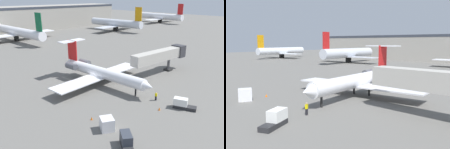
{
  "view_description": "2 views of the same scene",
  "coord_description": "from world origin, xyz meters",
  "views": [
    {
      "loc": [
        -31.07,
        -38.37,
        19.47
      ],
      "look_at": [
        3.25,
        -3.37,
        2.47
      ],
      "focal_mm": 37.07,
      "sensor_mm": 36.0,
      "label": 1
    },
    {
      "loc": [
        27.84,
        -37.15,
        9.57
      ],
      "look_at": [
        -1.05,
        -3.31,
        3.86
      ],
      "focal_mm": 40.61,
      "sensor_mm": 36.0,
      "label": 2
    }
  ],
  "objects": [
    {
      "name": "parked_airliner_west_end",
      "position": [
        -95.84,
        55.81,
        4.28
      ],
      "size": [
        28.13,
        33.32,
        13.36
      ],
      "color": "silver",
      "rests_on": "ground_plane"
    },
    {
      "name": "baggage_tug_trailing",
      "position": [
        4.23,
        -20.47,
        0.84
      ],
      "size": [
        2.76,
        4.24,
        1.9
      ],
      "color": "#262628",
      "rests_on": "ground_plane"
    },
    {
      "name": "regional_jet",
      "position": [
        1.67,
        -0.79,
        2.89
      ],
      "size": [
        24.77,
        26.71,
        8.89
      ],
      "color": "white",
      "rests_on": "ground_plane"
    },
    {
      "name": "traffic_cone_near",
      "position": [
        0.67,
        -18.03,
        0.28
      ],
      "size": [
        0.36,
        0.36,
        0.55
      ],
      "color": "orange",
      "rests_on": "ground_plane"
    },
    {
      "name": "parked_airliner_west_mid",
      "position": [
        -44.81,
        55.24,
        4.47
      ],
      "size": [
        29.69,
        35.27,
        13.74
      ],
      "color": "silver",
      "rests_on": "ground_plane"
    },
    {
      "name": "ground_crew_marshaller",
      "position": [
        3.62,
        -15.16,
        0.86
      ],
      "size": [
        0.38,
        0.46,
        1.69
      ],
      "color": "black",
      "rests_on": "ground_plane"
    },
    {
      "name": "traffic_cone_mid",
      "position": [
        -10.06,
        -12.18,
        0.28
      ],
      "size": [
        0.36,
        0.36,
        0.55
      ],
      "color": "orange",
      "rests_on": "ground_plane"
    },
    {
      "name": "jet_bridge",
      "position": [
        18.68,
        -6.2,
        4.71
      ],
      "size": [
        18.58,
        4.31,
        6.39
      ],
      "color": "#B7B2A8",
      "rests_on": "ground_plane"
    },
    {
      "name": "ground_plane",
      "position": [
        0.0,
        0.0,
        -0.05
      ],
      "size": [
        400.0,
        400.0,
        0.1
      ],
      "primitive_type": "cube",
      "color": "#66635E"
    },
    {
      "name": "cargo_container_uld",
      "position": [
        -10.25,
        -16.05,
        0.98
      ],
      "size": [
        2.72,
        2.78,
        1.97
      ],
      "color": "silver",
      "rests_on": "ground_plane"
    }
  ]
}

